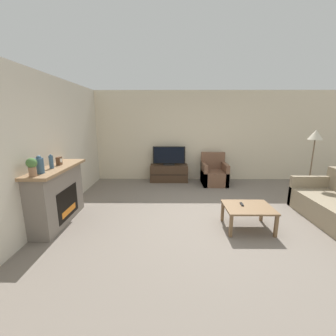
{
  "coord_description": "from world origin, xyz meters",
  "views": [
    {
      "loc": [
        -0.79,
        -4.03,
        1.92
      ],
      "look_at": [
        -0.82,
        0.7,
        0.85
      ],
      "focal_mm": 24.0,
      "sensor_mm": 36.0,
      "label": 1
    }
  ],
  "objects_px": {
    "mantel_vase_centre_left": "(51,162)",
    "mantel_vase_left": "(40,165)",
    "floor_lamp": "(315,141)",
    "tv_stand": "(169,173)",
    "mantel_clock": "(59,161)",
    "potted_plant": "(32,166)",
    "tv": "(169,156)",
    "remote": "(242,204)",
    "armchair": "(214,174)",
    "coffee_table": "(248,209)",
    "fireplace": "(58,195)"
  },
  "relations": [
    {
      "from": "mantel_vase_centre_left",
      "to": "mantel_vase_left",
      "type": "bearing_deg",
      "value": -90.0
    },
    {
      "from": "floor_lamp",
      "to": "tv_stand",
      "type": "bearing_deg",
      "value": 153.63
    },
    {
      "from": "mantel_vase_centre_left",
      "to": "floor_lamp",
      "type": "relative_size",
      "value": 0.15
    },
    {
      "from": "mantel_clock",
      "to": "potted_plant",
      "type": "xyz_separation_m",
      "value": [
        -0.0,
        -0.82,
        0.09
      ]
    },
    {
      "from": "mantel_vase_left",
      "to": "tv",
      "type": "relative_size",
      "value": 0.29
    },
    {
      "from": "mantel_vase_left",
      "to": "mantel_clock",
      "type": "xyz_separation_m",
      "value": [
        0.0,
        0.62,
        -0.06
      ]
    },
    {
      "from": "remote",
      "to": "floor_lamp",
      "type": "xyz_separation_m",
      "value": [
        1.96,
        1.29,
        0.99
      ]
    },
    {
      "from": "armchair",
      "to": "floor_lamp",
      "type": "xyz_separation_m",
      "value": [
        1.94,
        -1.35,
        1.12
      ]
    },
    {
      "from": "tv",
      "to": "tv_stand",
      "type": "bearing_deg",
      "value": 90.0
    },
    {
      "from": "coffee_table",
      "to": "floor_lamp",
      "type": "distance_m",
      "value": 2.54
    },
    {
      "from": "mantel_vase_centre_left",
      "to": "potted_plant",
      "type": "height_order",
      "value": "potted_plant"
    },
    {
      "from": "mantel_vase_left",
      "to": "armchair",
      "type": "height_order",
      "value": "mantel_vase_left"
    },
    {
      "from": "remote",
      "to": "mantel_clock",
      "type": "bearing_deg",
      "value": 178.58
    },
    {
      "from": "floor_lamp",
      "to": "mantel_vase_left",
      "type": "bearing_deg",
      "value": -163.0
    },
    {
      "from": "armchair",
      "to": "floor_lamp",
      "type": "relative_size",
      "value": 0.55
    },
    {
      "from": "floor_lamp",
      "to": "mantel_vase_centre_left",
      "type": "bearing_deg",
      "value": -166.54
    },
    {
      "from": "armchair",
      "to": "floor_lamp",
      "type": "height_order",
      "value": "floor_lamp"
    },
    {
      "from": "mantel_vase_left",
      "to": "mantel_vase_centre_left",
      "type": "xyz_separation_m",
      "value": [
        0.0,
        0.35,
        -0.01
      ]
    },
    {
      "from": "mantel_vase_centre_left",
      "to": "tv_stand",
      "type": "xyz_separation_m",
      "value": [
        2.02,
        2.87,
        -0.92
      ]
    },
    {
      "from": "armchair",
      "to": "coffee_table",
      "type": "xyz_separation_m",
      "value": [
        0.07,
        -2.71,
        0.06
      ]
    },
    {
      "from": "mantel_vase_left",
      "to": "armchair",
      "type": "distance_m",
      "value": 4.55
    },
    {
      "from": "potted_plant",
      "to": "tv",
      "type": "distance_m",
      "value": 3.99
    },
    {
      "from": "mantel_clock",
      "to": "tv",
      "type": "xyz_separation_m",
      "value": [
        2.02,
        2.6,
        -0.36
      ]
    },
    {
      "from": "potted_plant",
      "to": "tv",
      "type": "xyz_separation_m",
      "value": [
        2.02,
        3.42,
        -0.45
      ]
    },
    {
      "from": "mantel_vase_left",
      "to": "mantel_clock",
      "type": "distance_m",
      "value": 0.62
    },
    {
      "from": "fireplace",
      "to": "potted_plant",
      "type": "distance_m",
      "value": 0.95
    },
    {
      "from": "tv_stand",
      "to": "remote",
      "type": "xyz_separation_m",
      "value": [
        1.29,
        -2.9,
        0.16
      ]
    },
    {
      "from": "mantel_vase_left",
      "to": "floor_lamp",
      "type": "bearing_deg",
      "value": 17.0
    },
    {
      "from": "remote",
      "to": "tv_stand",
      "type": "bearing_deg",
      "value": 117.82
    },
    {
      "from": "mantel_vase_left",
      "to": "floor_lamp",
      "type": "xyz_separation_m",
      "value": [
        5.27,
        1.61,
        0.22
      ]
    },
    {
      "from": "mantel_vase_centre_left",
      "to": "tv",
      "type": "xyz_separation_m",
      "value": [
        2.02,
        2.87,
        -0.4
      ]
    },
    {
      "from": "fireplace",
      "to": "remote",
      "type": "relative_size",
      "value": 10.2
    },
    {
      "from": "fireplace",
      "to": "coffee_table",
      "type": "height_order",
      "value": "fireplace"
    },
    {
      "from": "tv_stand",
      "to": "coffee_table",
      "type": "height_order",
      "value": "tv_stand"
    },
    {
      "from": "tv",
      "to": "coffee_table",
      "type": "bearing_deg",
      "value": -65.04
    },
    {
      "from": "fireplace",
      "to": "floor_lamp",
      "type": "distance_m",
      "value": 5.48
    },
    {
      "from": "mantel_clock",
      "to": "tv_stand",
      "type": "relative_size",
      "value": 0.13
    },
    {
      "from": "mantel_vase_centre_left",
      "to": "coffee_table",
      "type": "distance_m",
      "value": 3.5
    },
    {
      "from": "potted_plant",
      "to": "mantel_clock",
      "type": "bearing_deg",
      "value": 89.95
    },
    {
      "from": "mantel_clock",
      "to": "floor_lamp",
      "type": "xyz_separation_m",
      "value": [
        5.27,
        0.99,
        0.28
      ]
    },
    {
      "from": "armchair",
      "to": "remote",
      "type": "height_order",
      "value": "armchair"
    },
    {
      "from": "fireplace",
      "to": "potted_plant",
      "type": "height_order",
      "value": "potted_plant"
    },
    {
      "from": "mantel_vase_left",
      "to": "tv_stand",
      "type": "height_order",
      "value": "mantel_vase_left"
    },
    {
      "from": "fireplace",
      "to": "mantel_vase_left",
      "type": "height_order",
      "value": "mantel_vase_left"
    },
    {
      "from": "mantel_vase_centre_left",
      "to": "floor_lamp",
      "type": "height_order",
      "value": "floor_lamp"
    },
    {
      "from": "floor_lamp",
      "to": "fireplace",
      "type": "bearing_deg",
      "value": -167.78
    },
    {
      "from": "fireplace",
      "to": "mantel_vase_centre_left",
      "type": "relative_size",
      "value": 6.36
    },
    {
      "from": "mantel_vase_centre_left",
      "to": "tv",
      "type": "bearing_deg",
      "value": 54.91
    },
    {
      "from": "armchair",
      "to": "tv_stand",
      "type": "bearing_deg",
      "value": 168.54
    },
    {
      "from": "mantel_vase_left",
      "to": "coffee_table",
      "type": "height_order",
      "value": "mantel_vase_left"
    }
  ]
}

